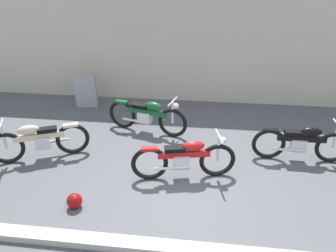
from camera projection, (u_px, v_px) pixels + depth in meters
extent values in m
plane|color=#56565B|center=(185.00, 193.00, 5.70)|extent=(40.00, 40.00, 0.00)
cube|color=beige|center=(198.00, 46.00, 9.00)|extent=(18.00, 0.30, 3.23)
cube|color=#B7B2A8|center=(178.00, 249.00, 4.49)|extent=(18.00, 0.24, 0.12)
cube|color=#9E9EA3|center=(86.00, 92.00, 9.04)|extent=(0.61, 0.27, 0.89)
sphere|color=maroon|center=(74.00, 201.00, 5.31)|extent=(0.26, 0.26, 0.26)
torus|color=black|center=(7.00, 148.00, 6.41)|extent=(0.67, 0.37, 0.70)
torus|color=black|center=(73.00, 139.00, 6.76)|extent=(0.67, 0.37, 0.70)
cube|color=silver|center=(43.00, 142.00, 6.59)|extent=(0.36, 0.30, 0.27)
cube|color=beige|center=(39.00, 136.00, 6.51)|extent=(0.93, 0.49, 0.11)
ellipsoid|color=beige|center=(28.00, 130.00, 6.38)|extent=(0.46, 0.35, 0.19)
cube|color=black|center=(47.00, 130.00, 6.50)|extent=(0.42, 0.31, 0.08)
cube|color=beige|center=(71.00, 125.00, 6.61)|extent=(0.32, 0.23, 0.06)
cylinder|color=silver|center=(4.00, 137.00, 6.29)|extent=(0.05, 0.05, 0.52)
cylinder|color=silver|center=(1.00, 125.00, 6.18)|extent=(0.26, 0.52, 0.03)
cylinder|color=silver|center=(53.00, 141.00, 6.77)|extent=(0.63, 0.33, 0.06)
torus|color=black|center=(332.00, 148.00, 6.45)|extent=(0.68, 0.08, 0.68)
torus|color=black|center=(269.00, 144.00, 6.59)|extent=(0.68, 0.08, 0.68)
cube|color=silver|center=(298.00, 145.00, 6.52)|extent=(0.30, 0.19, 0.26)
cube|color=black|center=(302.00, 139.00, 6.44)|extent=(0.96, 0.09, 0.11)
ellipsoid|color=black|center=(312.00, 132.00, 6.35)|extent=(0.41, 0.19, 0.19)
cube|color=black|center=(294.00, 133.00, 6.41)|extent=(0.37, 0.17, 0.07)
cube|color=black|center=(271.00, 130.00, 6.44)|extent=(0.30, 0.11, 0.06)
cylinder|color=silver|center=(335.00, 136.00, 6.34)|extent=(0.05, 0.05, 0.51)
cylinder|color=silver|center=(289.00, 150.00, 6.47)|extent=(0.65, 0.06, 0.06)
torus|color=black|center=(217.00, 160.00, 6.02)|extent=(0.69, 0.23, 0.69)
torus|color=black|center=(150.00, 164.00, 5.91)|extent=(0.69, 0.23, 0.69)
cube|color=silver|center=(181.00, 161.00, 5.95)|extent=(0.34, 0.25, 0.26)
cube|color=#B21919|center=(184.00, 154.00, 5.89)|extent=(0.97, 0.30, 0.11)
ellipsoid|color=#B21919|center=(193.00, 146.00, 5.83)|extent=(0.45, 0.27, 0.19)
cube|color=black|center=(175.00, 149.00, 5.82)|extent=(0.41, 0.25, 0.08)
cube|color=#B21919|center=(149.00, 149.00, 5.77)|extent=(0.32, 0.17, 0.06)
cylinder|color=silver|center=(218.00, 148.00, 5.90)|extent=(0.05, 0.05, 0.52)
cylinder|color=silver|center=(219.00, 136.00, 5.78)|extent=(0.15, 0.54, 0.03)
sphere|color=silver|center=(223.00, 140.00, 5.83)|extent=(0.13, 0.13, 0.13)
cylinder|color=silver|center=(172.00, 168.00, 5.87)|extent=(0.66, 0.20, 0.06)
torus|color=black|center=(173.00, 123.00, 7.43)|extent=(0.71, 0.26, 0.71)
torus|color=black|center=(122.00, 114.00, 7.86)|extent=(0.71, 0.26, 0.71)
cube|color=silver|center=(145.00, 117.00, 7.65)|extent=(0.35, 0.27, 0.27)
cube|color=#145128|center=(147.00, 112.00, 7.57)|extent=(1.00, 0.34, 0.12)
ellipsoid|color=#145128|center=(153.00, 106.00, 7.43)|extent=(0.47, 0.30, 0.20)
cube|color=black|center=(140.00, 106.00, 7.57)|extent=(0.42, 0.27, 0.08)
cube|color=#145128|center=(122.00, 102.00, 7.71)|extent=(0.33, 0.19, 0.06)
cylinder|color=silver|center=(173.00, 112.00, 7.31)|extent=(0.05, 0.05, 0.54)
cylinder|color=silver|center=(173.00, 101.00, 7.19)|extent=(0.17, 0.56, 0.04)
sphere|color=silver|center=(176.00, 106.00, 7.21)|extent=(0.14, 0.14, 0.14)
cylinder|color=silver|center=(136.00, 121.00, 7.65)|extent=(0.68, 0.23, 0.06)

